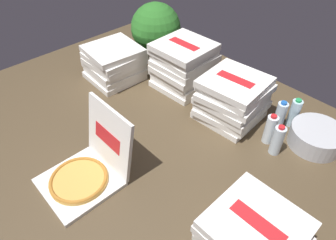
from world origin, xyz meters
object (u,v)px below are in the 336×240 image
Objects in this scene: pizza_stack_left_near at (184,65)px; pizza_stack_right_mid at (232,99)px; pizza_stack_center_near at (253,235)px; water_bottle_2 at (270,129)px; open_pizza_box at (88,168)px; water_bottle_3 at (280,116)px; water_bottle_1 at (294,113)px; water_bottle_0 at (277,140)px; potted_plant at (156,31)px; pizza_stack_center_far at (114,63)px; ice_bucket at (316,137)px.

pizza_stack_right_mid is at bearing -4.72° from pizza_stack_left_near.
pizza_stack_center_near is 1.96× the size of water_bottle_2.
open_pizza_box is 2.18× the size of water_bottle_3.
pizza_stack_left_near is at bearing 175.28° from pizza_stack_right_mid.
pizza_stack_center_near is 1.96× the size of water_bottle_3.
water_bottle_1 is (0.84, 0.21, -0.08)m from pizza_stack_left_near.
pizza_stack_right_mid is 2.07× the size of water_bottle_1.
water_bottle_0 is (0.61, 0.95, 0.02)m from open_pizza_box.
water_bottle_0 is at bearing -8.85° from potted_plant.
water_bottle_1 is at bearing 85.31° from water_bottle_2.
potted_plant is at bearing 152.69° from pizza_stack_center_near.
pizza_stack_left_near is 1.96× the size of water_bottle_2.
water_bottle_2 is (1.28, 0.28, -0.03)m from pizza_stack_center_far.
pizza_stack_left_near is 1.06m from ice_bucket.
water_bottle_3 is (-0.37, 0.84, -0.01)m from pizza_stack_center_near.
open_pizza_box is 1.12× the size of pizza_stack_center_far.
pizza_stack_center_near is 1.96× the size of water_bottle_0.
open_pizza_box is 1.04m from pizza_stack_right_mid.
potted_plant reaches higher than ice_bucket.
pizza_stack_left_near is 0.95× the size of pizza_stack_right_mid.
water_bottle_3 is 1.25m from potted_plant.
pizza_stack_right_mid is at bearing -8.92° from potted_plant.
pizza_stack_center_near is at bearing -65.99° from water_bottle_3.
ice_bucket is at bearing 58.02° from open_pizza_box.
open_pizza_box is 0.93m from pizza_stack_center_near.
pizza_stack_left_near is at bearing -171.96° from water_bottle_3.
potted_plant reaches higher than open_pizza_box.
water_bottle_3 is (-0.03, 0.16, 0.00)m from water_bottle_2.
water_bottle_2 is 1.29m from potted_plant.
pizza_stack_right_mid is 2.07× the size of water_bottle_0.
water_bottle_0 is at bearing -118.91° from ice_bucket.
pizza_stack_center_far is 1.29× the size of ice_bucket.
ice_bucket is (1.50, 0.48, -0.07)m from pizza_stack_center_far.
ice_bucket is 1.52× the size of water_bottle_0.
pizza_stack_right_mid is at bearing -143.77° from water_bottle_1.
pizza_stack_center_far is 0.83× the size of potted_plant.
pizza_stack_center_near is at bearing -45.98° from pizza_stack_right_mid.
water_bottle_3 is (-0.25, -0.03, 0.04)m from ice_bucket.
pizza_stack_center_near is at bearing 20.80° from open_pizza_box.
water_bottle_1 is (0.34, 0.25, -0.06)m from pizza_stack_right_mid.
pizza_stack_center_far is at bearing -144.01° from pizza_stack_left_near.
water_bottle_3 is (-0.11, 0.22, 0.00)m from water_bottle_0.
ice_bucket is at bearing 1.35° from potted_plant.
ice_bucket is 0.28m from water_bottle_0.
water_bottle_3 is at bearing 28.20° from pizza_stack_right_mid.
ice_bucket is 0.21m from water_bottle_1.
pizza_stack_center_near reaches higher than water_bottle_0.
open_pizza_box is at bearing -113.51° from water_bottle_1.
pizza_stack_left_near is at bearing -172.21° from ice_bucket.
open_pizza_box is at bearing -101.77° from pizza_stack_right_mid.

